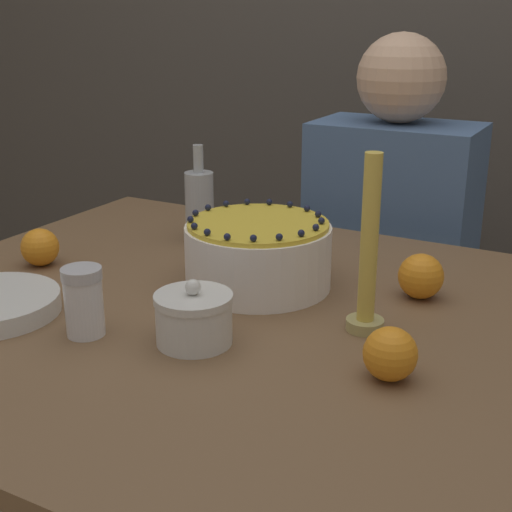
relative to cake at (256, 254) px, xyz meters
name	(u,v)px	position (x,y,z in m)	size (l,w,h in m)	color
dining_table	(226,369)	(0.00, -0.12, -0.18)	(1.26, 1.06, 0.77)	brown
cake	(256,254)	(0.00, 0.00, 0.00)	(0.27, 0.27, 0.13)	white
sugar_bowl	(194,318)	(0.03, -0.25, -0.02)	(0.12, 0.12, 0.10)	silver
sugar_shaker	(84,301)	(-0.13, -0.31, -0.01)	(0.06, 0.06, 0.11)	white
candle	(368,261)	(0.24, -0.09, 0.05)	(0.06, 0.06, 0.28)	tan
bottle	(200,205)	(-0.24, 0.18, 0.02)	(0.06, 0.06, 0.21)	#B2B7BC
orange_fruit_0	(390,354)	(0.33, -0.22, -0.02)	(0.08, 0.08, 0.08)	orange
orange_fruit_1	(421,276)	(0.28, 0.09, -0.02)	(0.08, 0.08, 0.08)	orange
orange_fruit_2	(40,247)	(-0.43, -0.11, -0.02)	(0.07, 0.07, 0.07)	orange
person_man_blue_shirt	(387,300)	(0.06, 0.61, -0.30)	(0.40, 0.34, 1.20)	#2D2D38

